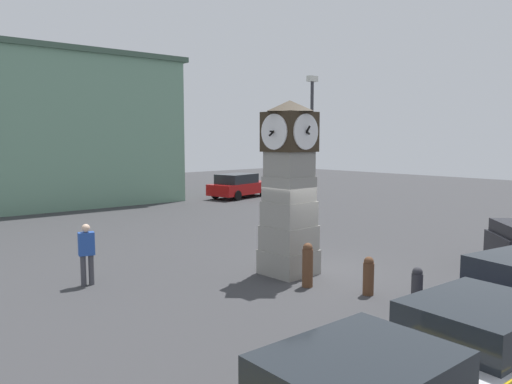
{
  "coord_description": "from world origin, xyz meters",
  "views": [
    {
      "loc": [
        -10.81,
        -9.26,
        3.85
      ],
      "look_at": [
        -0.25,
        2.14,
        2.19
      ],
      "focal_mm": 35.0,
      "sensor_mm": 36.0,
      "label": 1
    }
  ],
  "objects": [
    {
      "name": "bollard_near_tower",
      "position": [
        -1.21,
        -0.86,
        0.59
      ],
      "size": [
        0.28,
        0.28,
        1.17
      ],
      "color": "brown",
      "rests_on": "ground_plane"
    },
    {
      "name": "bollard_mid_row",
      "position": [
        -0.61,
        -2.33,
        0.49
      ],
      "size": [
        0.27,
        0.27,
        0.96
      ],
      "color": "brown",
      "rests_on": "ground_plane"
    },
    {
      "name": "car_far_lot",
      "position": [
        10.42,
        15.32,
        0.8
      ],
      "size": [
        4.85,
        2.73,
        1.58
      ],
      "color": "#A51111",
      "rests_on": "ground_plane"
    },
    {
      "name": "clock_tower",
      "position": [
        -0.64,
        0.36,
        2.39
      ],
      "size": [
        1.6,
        1.51,
        4.91
      ],
      "color": "gray",
      "rests_on": "ground_plane"
    },
    {
      "name": "car_near_tower",
      "position": [
        -3.27,
        -6.28,
        0.74
      ],
      "size": [
        3.97,
        2.22,
        1.45
      ],
      "color": "silver",
      "rests_on": "ground_plane"
    },
    {
      "name": "ground_plane",
      "position": [
        0.0,
        0.0,
        0.0
      ],
      "size": [
        76.03,
        76.03,
        0.0
      ],
      "primitive_type": "plane",
      "color": "#38383A"
    },
    {
      "name": "pedestrian_near_bench",
      "position": [
        -5.36,
        3.18,
        0.93
      ],
      "size": [
        0.45,
        0.34,
        1.63
      ],
      "color": "#3F3F47",
      "rests_on": "ground_plane"
    },
    {
      "name": "bollard_far_row",
      "position": [
        -0.45,
        -3.56,
        0.46
      ],
      "size": [
        0.26,
        0.26,
        0.91
      ],
      "color": "#333338",
      "rests_on": "ground_plane"
    },
    {
      "name": "street_lamp_far_side",
      "position": [
        5.85,
        5.16,
        3.77
      ],
      "size": [
        0.5,
        0.24,
        6.54
      ],
      "color": "#333338",
      "rests_on": "ground_plane"
    }
  ]
}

